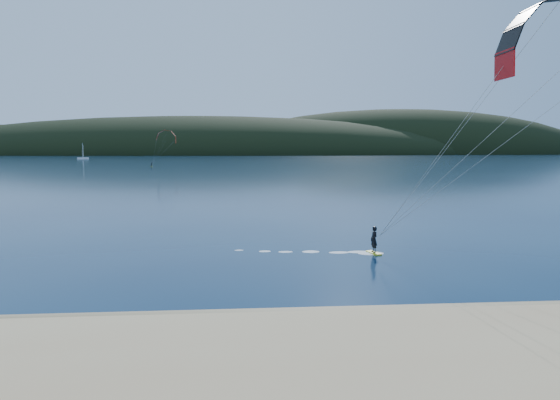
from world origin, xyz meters
name	(u,v)px	position (x,y,z in m)	size (l,w,h in m)	color
ground	(212,360)	(0.00, 0.00, 0.00)	(1800.00, 1800.00, 0.00)	#081F3E
wet_sand	(217,319)	(0.00, 4.50, 0.05)	(220.00, 2.50, 0.10)	olive
headland	(239,154)	(0.63, 745.28, 0.00)	(1200.00, 310.00, 140.00)	black
kitesurfer_near	(559,70)	(20.93, 12.11, 12.77)	(25.22, 9.72, 16.74)	yellow
kitesurfer_far	(166,140)	(-31.31, 209.21, 11.79)	(12.34, 5.51, 14.78)	yellow
sailboat	(83,158)	(-123.49, 394.90, 0.95)	(9.23, 5.75, 12.85)	white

